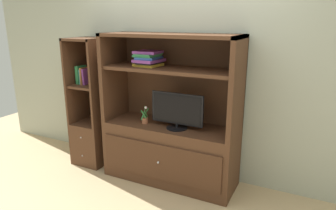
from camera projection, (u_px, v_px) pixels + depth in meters
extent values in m
plane|color=tan|center=(154.00, 195.00, 3.30)|extent=(8.00, 8.00, 0.00)
cube|color=#ADB29E|center=(183.00, 59.00, 3.56)|extent=(6.00, 0.10, 2.80)
cube|color=#4C2D1C|center=(170.00, 152.00, 3.55)|extent=(1.54, 0.53, 0.68)
cube|color=#462A19|center=(159.00, 162.00, 3.31)|extent=(1.42, 0.02, 0.41)
sphere|color=silver|center=(158.00, 163.00, 3.30)|extent=(0.02, 0.02, 0.02)
cube|color=#4C2D1C|center=(114.00, 76.00, 3.64)|extent=(0.05, 0.53, 1.02)
cube|color=#4C2D1C|center=(238.00, 88.00, 3.00)|extent=(0.05, 0.53, 1.02)
cube|color=#4C2D1C|center=(180.00, 77.00, 3.54)|extent=(1.54, 0.02, 1.02)
cube|color=#4C2D1C|center=(170.00, 35.00, 3.18)|extent=(1.54, 0.53, 0.04)
cube|color=#4C2D1C|center=(170.00, 69.00, 3.28)|extent=(1.44, 0.48, 0.04)
cylinder|color=black|center=(177.00, 128.00, 3.35)|extent=(0.23, 0.23, 0.01)
cylinder|color=black|center=(177.00, 125.00, 3.34)|extent=(0.03, 0.03, 0.04)
cube|color=black|center=(177.00, 109.00, 3.29)|extent=(0.60, 0.02, 0.35)
cube|color=black|center=(177.00, 109.00, 3.28)|extent=(0.56, 0.00, 0.31)
cylinder|color=#B26642|center=(145.00, 121.00, 3.51)|extent=(0.08, 0.08, 0.06)
cylinder|color=#3D6B33|center=(145.00, 112.00, 3.48)|extent=(0.01, 0.01, 0.15)
cube|color=#2D7A38|center=(146.00, 114.00, 3.48)|extent=(0.03, 0.06, 0.09)
cube|color=#2D7A38|center=(145.00, 113.00, 3.50)|extent=(0.09, 0.02, 0.14)
cube|color=#2D7A38|center=(143.00, 114.00, 3.50)|extent=(0.02, 0.10, 0.13)
cube|color=#2D7A38|center=(144.00, 114.00, 3.47)|extent=(0.09, 0.03, 0.09)
sphere|color=silver|center=(146.00, 108.00, 3.45)|extent=(0.03, 0.03, 0.03)
cube|color=gold|center=(148.00, 65.00, 3.39)|extent=(0.29, 0.27, 0.03)
cube|color=black|center=(149.00, 63.00, 3.38)|extent=(0.20, 0.28, 0.02)
cube|color=purple|center=(149.00, 60.00, 3.37)|extent=(0.28, 0.33, 0.03)
cube|color=#2D519E|center=(149.00, 58.00, 3.36)|extent=(0.23, 0.29, 0.03)
cube|color=#338C4C|center=(147.00, 56.00, 3.36)|extent=(0.25, 0.26, 0.02)
cube|color=#338C4C|center=(148.00, 54.00, 3.35)|extent=(0.25, 0.29, 0.01)
cube|color=purple|center=(148.00, 52.00, 3.36)|extent=(0.28, 0.27, 0.03)
cube|color=#4C2D1C|center=(94.00, 141.00, 4.05)|extent=(0.43, 0.48, 0.55)
sphere|color=silver|center=(81.00, 138.00, 3.80)|extent=(0.02, 0.02, 0.02)
sphere|color=silver|center=(82.00, 156.00, 3.87)|extent=(0.02, 0.02, 0.02)
cube|color=#4C2D1C|center=(78.00, 80.00, 3.91)|extent=(0.03, 0.48, 1.08)
cube|color=#4C2D1C|center=(103.00, 83.00, 3.74)|extent=(0.03, 0.48, 1.08)
cube|color=#4C2D1C|center=(102.00, 78.00, 4.03)|extent=(0.43, 0.02, 1.08)
cube|color=#4C2D1C|center=(90.00, 85.00, 3.84)|extent=(0.37, 0.43, 0.03)
cube|color=#4C2D1C|center=(87.00, 39.00, 3.68)|extent=(0.43, 0.48, 0.03)
cube|color=#338C4C|center=(81.00, 75.00, 3.86)|extent=(0.04, 0.17, 0.23)
cube|color=teal|center=(84.00, 76.00, 3.86)|extent=(0.02, 0.15, 0.19)
cube|color=#A56638|center=(85.00, 76.00, 3.84)|extent=(0.02, 0.18, 0.21)
cube|color=purple|center=(87.00, 76.00, 3.83)|extent=(0.04, 0.16, 0.20)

